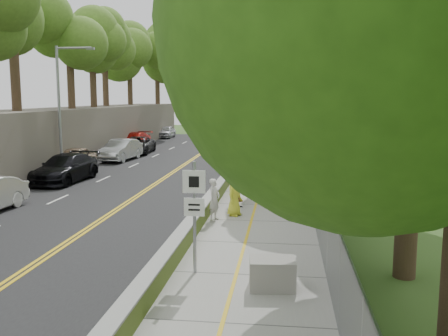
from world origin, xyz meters
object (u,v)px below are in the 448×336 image
signpost (194,205)px  construction_barrel (298,165)px  streetlight (62,100)px  painter_0 (234,195)px  person_far (275,154)px  concrete_block (272,274)px

signpost → construction_barrel: signpost is taller
streetlight → signpost: 20.72m
painter_0 → person_far: size_ratio=1.01×
concrete_block → person_far: size_ratio=0.67×
painter_0 → person_far: painter_0 is taller
streetlight → person_far: 14.52m
construction_barrel → painter_0: (-2.85, -12.21, 0.38)m
painter_0 → person_far: (1.35, 14.80, -0.01)m
painter_0 → signpost: bearing=-160.3°
construction_barrel → person_far: (-1.50, 2.59, 0.37)m
streetlight → person_far: (13.26, 4.59, -3.74)m
concrete_block → painter_0: (-1.75, 7.68, 0.48)m
construction_barrel → person_far: person_far is taller
signpost → construction_barrel: 19.34m
signpost → painter_0: (0.40, 6.81, -1.05)m
signpost → concrete_block: 2.78m
person_far → streetlight: bearing=14.8°
streetlight → painter_0: size_ratio=4.64×
concrete_block → person_far: (-0.40, 22.48, 0.47)m
construction_barrel → person_far: bearing=120.1°
construction_barrel → person_far: 3.02m
signpost → painter_0: bearing=86.6°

